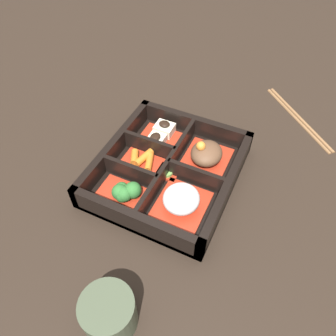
{
  "coord_description": "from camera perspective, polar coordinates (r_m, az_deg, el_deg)",
  "views": [
    {
      "loc": [
        0.36,
        0.17,
        0.48
      ],
      "look_at": [
        0.0,
        0.0,
        0.03
      ],
      "focal_mm": 35.0,
      "sensor_mm": 36.0,
      "label": 1
    }
  ],
  "objects": [
    {
      "name": "tea_cup",
      "position": [
        0.48,
        -10.27,
        -23.55
      ],
      "size": [
        0.07,
        0.07,
        0.06
      ],
      "color": "#424C38",
      "rests_on": "ground_plane"
    },
    {
      "name": "bento_base",
      "position": [
        0.62,
        0.0,
        -1.21
      ],
      "size": [
        0.27,
        0.24,
        0.01
      ],
      "color": "black",
      "rests_on": "ground_plane"
    },
    {
      "name": "chopsticks",
      "position": [
        0.8,
        21.79,
        8.17
      ],
      "size": [
        0.17,
        0.18,
        0.01
      ],
      "color": "brown",
      "rests_on": "ground_plane"
    },
    {
      "name": "bowl_carrots",
      "position": [
        0.63,
        -4.47,
        1.04
      ],
      "size": [
        0.06,
        0.09,
        0.02
      ],
      "color": "#B22D19",
      "rests_on": "bento_base"
    },
    {
      "name": "bento_rim",
      "position": [
        0.61,
        -0.22,
        0.01
      ],
      "size": [
        0.27,
        0.24,
        0.05
      ],
      "color": "black",
      "rests_on": "ground_plane"
    },
    {
      "name": "ground_plane",
      "position": [
        0.62,
        0.0,
        -1.51
      ],
      "size": [
        3.0,
        3.0,
        0.0
      ],
      "primitive_type": "plane",
      "color": "black"
    },
    {
      "name": "bowl_stew",
      "position": [
        0.63,
        6.66,
        2.32
      ],
      "size": [
        0.1,
        0.09,
        0.05
      ],
      "color": "#B22D19",
      "rests_on": "bento_base"
    },
    {
      "name": "bowl_tofu",
      "position": [
        0.67,
        -1.38,
        5.57
      ],
      "size": [
        0.08,
        0.09,
        0.03
      ],
      "color": "#B22D19",
      "rests_on": "bento_base"
    },
    {
      "name": "bowl_pickles",
      "position": [
        0.61,
        0.05,
        -0.61
      ],
      "size": [
        0.04,
        0.04,
        0.01
      ],
      "color": "#B22D19",
      "rests_on": "bento_base"
    },
    {
      "name": "bowl_greens",
      "position": [
        0.57,
        -7.64,
        -4.26
      ],
      "size": [
        0.06,
        0.09,
        0.04
      ],
      "color": "#B22D19",
      "rests_on": "bento_base"
    },
    {
      "name": "bowl_rice",
      "position": [
        0.56,
        2.31,
        -5.65
      ],
      "size": [
        0.1,
        0.09,
        0.04
      ],
      "color": "#B22D19",
      "rests_on": "bento_base"
    }
  ]
}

